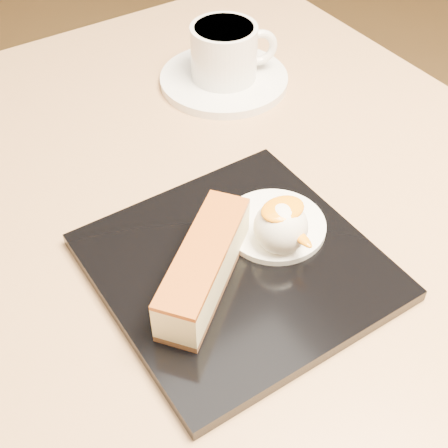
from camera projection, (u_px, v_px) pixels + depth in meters
table at (174, 337)px, 0.67m from camera, size 0.80×0.80×0.72m
dessert_plate at (237, 266)px, 0.53m from camera, size 0.22×0.22×0.01m
cheesecake at (204, 266)px, 0.49m from camera, size 0.12×0.11×0.04m
cream_smear at (275, 225)px, 0.55m from camera, size 0.09×0.09×0.01m
ice_cream_scoop at (281, 227)px, 0.52m from camera, size 0.05×0.05×0.05m
mango_sauce at (283, 209)px, 0.51m from camera, size 0.04×0.03×0.01m
mint_sprig at (232, 219)px, 0.55m from camera, size 0.03×0.02×0.00m
saucer at (224, 80)px, 0.73m from camera, size 0.15×0.15×0.01m
coffee_cup at (226, 51)px, 0.71m from camera, size 0.10×0.08×0.06m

